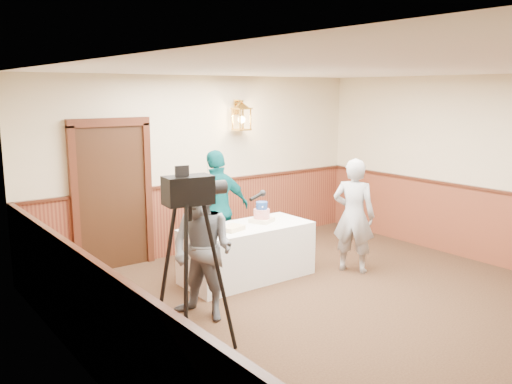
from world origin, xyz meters
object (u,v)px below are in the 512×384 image
Objects in this scene: baker at (354,216)px; tv_camera_rig at (190,280)px; interviewer at (203,250)px; assistant_p at (218,210)px; sheet_cake_yellow at (232,228)px; sheet_cake_green at (197,230)px; tiered_cake at (262,214)px; display_table at (247,252)px.

baker is 3.31m from tv_camera_rig.
interviewer is 1.82m from assistant_p.
sheet_cake_yellow is 0.18× the size of interviewer.
interviewer is 0.93× the size of assistant_p.
interviewer is (-0.46, -0.90, 0.03)m from sheet_cake_green.
sheet_cake_yellow is 0.16× the size of tv_camera_rig.
tiered_cake is 1.27× the size of sheet_cake_yellow.
assistant_p is at bearing 94.72° from display_table.
tv_camera_rig is (-1.73, -2.21, -0.06)m from assistant_p.
display_table is 1.04× the size of assistant_p.
display_table is 2.41m from tv_camera_rig.
sheet_cake_yellow is at bearing 74.71° from assistant_p.
sheet_cake_yellow is at bearing -165.43° from display_table.
baker is (1.40, -0.65, 0.44)m from display_table.
sheet_cake_green is at bearing 39.51° from baker.
tv_camera_rig reaches higher than sheet_cake_green.
tiered_cake is at bearing 44.92° from tv_camera_rig.
baker is at bearing 69.29° from interviewer.
display_table is 1.11× the size of interviewer.
interviewer reaches higher than sheet_cake_yellow.
assistant_p is (0.67, 0.53, 0.09)m from sheet_cake_green.
baker reaches higher than sheet_cake_green.
baker is at bearing 23.01° from tv_camera_rig.
assistant_p is 2.81m from tv_camera_rig.
assistant_p reaches higher than interviewer.
display_table is 0.82m from assistant_p.
tv_camera_rig reaches higher than assistant_p.
tiered_cake is at bearing -4.32° from sheet_cake_green.
sheet_cake_yellow is 0.47m from sheet_cake_green.
baker is (2.12, -0.78, 0.04)m from sheet_cake_green.
tv_camera_rig is (-3.18, -0.90, -0.01)m from baker.
sheet_cake_green is at bearing 41.78° from assistant_p.
baker is (1.11, -0.70, -0.04)m from tiered_cake.
assistant_p reaches higher than sheet_cake_yellow.
display_table is at bearing 14.57° from sheet_cake_yellow.
tv_camera_rig is (-1.07, -1.68, 0.03)m from sheet_cake_green.
baker reaches higher than sheet_cake_yellow.
tiered_cake is at bearing 95.97° from interviewer.
baker is at bearing -20.22° from sheet_cake_green.
interviewer is at bearing -141.56° from sheet_cake_yellow.
tiered_cake is 0.23× the size of baker.
baker is (2.57, 0.12, 0.01)m from interviewer.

